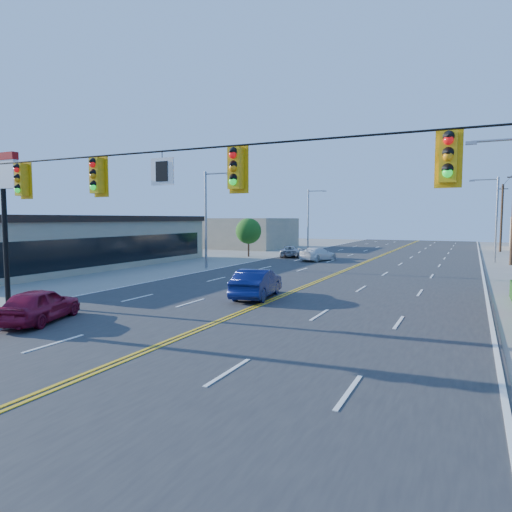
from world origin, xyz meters
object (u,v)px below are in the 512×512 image
at_px(signal_span, 126,193).
at_px(pizza_hut_sign, 4,197).
at_px(car_magenta, 40,306).
at_px(car_silver, 290,252).
at_px(car_blue, 257,284).
at_px(car_white, 318,255).

distance_m(signal_span, pizza_hut_sign, 11.60).
height_order(car_magenta, car_silver, car_magenta).
bearing_deg(car_magenta, car_blue, -140.13).
height_order(car_blue, car_white, car_blue).
xyz_separation_m(pizza_hut_sign, car_white, (6.53, 27.98, -4.53)).
xyz_separation_m(signal_span, car_white, (-4.35, 31.98, -4.24)).
bearing_deg(pizza_hut_sign, car_silver, 85.44).
distance_m(signal_span, car_silver, 36.18).
distance_m(pizza_hut_sign, car_silver, 31.36).
relative_size(pizza_hut_sign, car_silver, 1.59).
bearing_deg(car_magenta, car_white, -112.30).
relative_size(car_blue, car_white, 1.02).
bearing_deg(car_silver, car_white, 124.81).
distance_m(signal_span, car_white, 32.55).
distance_m(pizza_hut_sign, car_white, 29.09).
bearing_deg(pizza_hut_sign, car_blue, 34.11).
height_order(car_magenta, car_white, car_magenta).
bearing_deg(car_white, car_blue, 117.01).
bearing_deg(car_white, car_silver, -18.24).
distance_m(car_blue, car_silver, 25.31).
height_order(car_magenta, car_blue, car_blue).
distance_m(car_blue, car_white, 21.50).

